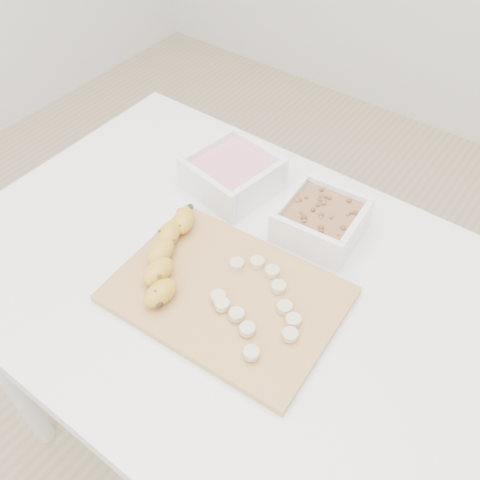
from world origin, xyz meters
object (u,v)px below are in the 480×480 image
Objects in this scene: banana at (168,256)px; bowl_granola at (321,220)px; cutting_board at (227,295)px; bowl_yogurt at (233,173)px; table at (230,306)px.

bowl_granola is at bearing 38.28° from banana.
cutting_board is 1.68× the size of banana.
banana is at bearing -174.61° from cutting_board.
cutting_board is (0.16, -0.23, -0.03)m from bowl_yogurt.
bowl_yogurt is at bearing 125.14° from cutting_board.
banana is (-0.12, -0.01, 0.03)m from cutting_board.
bowl_granola is (0.21, -0.00, -0.00)m from bowl_yogurt.
banana is at bearing -149.21° from table.
banana reaches higher than cutting_board.
bowl_yogurt is at bearing 83.34° from banana.
table is at bearing -112.55° from bowl_granola.
table is at bearing 14.46° from banana.
bowl_yogurt reaches higher than bowl_granola.
table is 0.17m from banana.
bowl_granola reaches higher than table.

